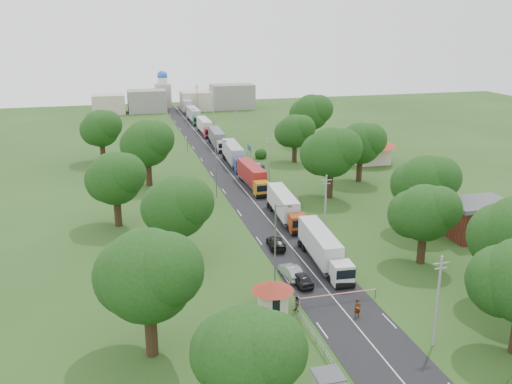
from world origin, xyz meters
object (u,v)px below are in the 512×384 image
object	(u,v)px
pedestrian_near	(357,309)
info_sign	(249,151)
guard_booth	(273,292)
truck_0	(322,248)
car_lane_front	(301,279)
boom_barrier	(325,296)
car_lane_mid	(291,272)

from	to	relation	value
pedestrian_near	info_sign	bearing A→B (deg)	90.90
guard_booth	truck_0	xyz separation A→B (m)	(9.24, 9.84, -0.05)
guard_booth	truck_0	distance (m)	13.50
info_sign	truck_0	world-z (taller)	info_sign
info_sign	car_lane_front	world-z (taller)	info_sign
boom_barrier	pedestrian_near	bearing A→B (deg)	-58.93
guard_booth	car_lane_front	distance (m)	7.07
guard_booth	pedestrian_near	size ratio (longest dim) A/B	2.30
car_lane_front	pedestrian_near	world-z (taller)	pedestrian_near
boom_barrier	guard_booth	xyz separation A→B (m)	(-5.84, -0.00, 1.27)
car_lane_mid	guard_booth	bearing A→B (deg)	53.90
pedestrian_near	car_lane_mid	bearing A→B (deg)	113.95
truck_0	car_lane_mid	bearing A→B (deg)	-150.00
car_lane_front	pedestrian_near	size ratio (longest dim) A/B	2.31
car_lane_mid	info_sign	bearing A→B (deg)	-103.06
guard_booth	car_lane_mid	size ratio (longest dim) A/B	0.95
guard_booth	car_lane_mid	world-z (taller)	guard_booth
car_lane_front	pedestrian_near	distance (m)	9.07
truck_0	car_lane_mid	size ratio (longest dim) A/B	3.12
boom_barrier	car_lane_mid	xyz separation A→B (m)	(-1.52, 7.00, -0.13)
boom_barrier	truck_0	bearing A→B (deg)	70.95
guard_booth	truck_0	world-z (taller)	truck_0
info_sign	pedestrian_near	xyz separation A→B (m)	(-4.45, -63.50, -2.05)
car_lane_front	car_lane_mid	size ratio (longest dim) A/B	0.95
boom_barrier	car_lane_front	bearing A→B (deg)	101.91
boom_barrier	car_lane_mid	world-z (taller)	car_lane_mid
truck_0	car_lane_mid	xyz separation A→B (m)	(-4.91, -2.84, -1.35)
pedestrian_near	truck_0	bearing A→B (deg)	89.38
truck_0	boom_barrier	bearing A→B (deg)	-109.05
guard_booth	car_lane_mid	distance (m)	8.35
boom_barrier	info_sign	xyz separation A→B (m)	(6.56, 60.00, 2.11)
boom_barrier	car_lane_front	xyz separation A→B (m)	(-1.05, 5.00, -0.14)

